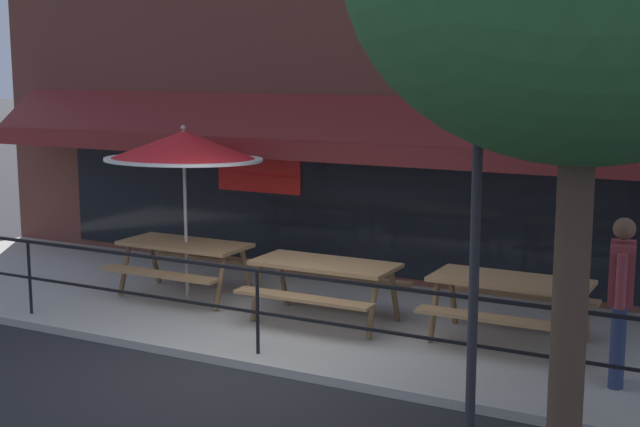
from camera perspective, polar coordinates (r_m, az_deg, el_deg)
name	(u,v)px	position (r m, az deg, el deg)	size (l,w,h in m)	color
ground_plane	(244,370)	(9.87, -4.91, -9.96)	(120.00, 120.00, 0.00)	#232326
patio_deck	(328,320)	(11.50, 0.53, -6.81)	(15.00, 4.00, 0.10)	#ADA89E
restaurant_building	(400,37)	(13.06, 5.14, 11.16)	(15.00, 1.60, 7.38)	brown
patio_railing	(257,293)	(9.88, -4.03, -5.08)	(13.84, 0.04, 0.97)	black
picnic_table_left	(185,254)	(12.42, -8.65, -2.56)	(1.80, 1.42, 0.76)	#997047
picnic_table_centre	(325,275)	(11.09, 0.33, -3.93)	(1.80, 1.42, 0.76)	#997047
picnic_table_right	(510,292)	(10.48, 12.08, -4.94)	(1.80, 1.42, 0.76)	#997047
patio_umbrella_left	(184,147)	(12.23, -8.72, 4.24)	(2.14, 2.14, 2.38)	#B7B2A8
pedestrian_walking	(621,292)	(9.34, 18.70, -4.81)	(0.30, 0.61, 1.71)	navy
street_sign_pole	(477,184)	(7.79, 10.00, 1.89)	(0.28, 0.09, 4.44)	#2D2D33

